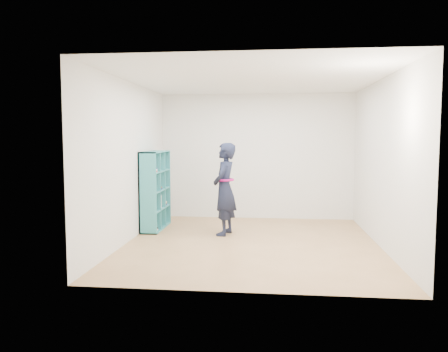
# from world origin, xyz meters

# --- Properties ---
(floor) EXTENTS (4.50, 4.50, 0.00)m
(floor) POSITION_xyz_m (0.00, 0.00, 0.00)
(floor) COLOR #997345
(floor) RESTS_ON ground
(ceiling) EXTENTS (4.50, 4.50, 0.00)m
(ceiling) POSITION_xyz_m (0.00, 0.00, 2.60)
(ceiling) COLOR white
(ceiling) RESTS_ON wall_back
(wall_left) EXTENTS (0.02, 4.50, 2.60)m
(wall_left) POSITION_xyz_m (-2.00, 0.00, 1.30)
(wall_left) COLOR silver
(wall_left) RESTS_ON floor
(wall_right) EXTENTS (0.02, 4.50, 2.60)m
(wall_right) POSITION_xyz_m (2.00, 0.00, 1.30)
(wall_right) COLOR silver
(wall_right) RESTS_ON floor
(wall_back) EXTENTS (4.00, 0.02, 2.60)m
(wall_back) POSITION_xyz_m (0.00, 2.25, 1.30)
(wall_back) COLOR silver
(wall_back) RESTS_ON floor
(wall_front) EXTENTS (4.00, 0.02, 2.60)m
(wall_front) POSITION_xyz_m (0.00, -2.25, 1.30)
(wall_front) COLOR silver
(wall_front) RESTS_ON floor
(bookshelf) EXTENTS (0.32, 1.08, 1.45)m
(bookshelf) POSITION_xyz_m (-1.86, 0.97, 0.71)
(bookshelf) COLOR teal
(bookshelf) RESTS_ON floor
(person) EXTENTS (0.49, 0.65, 1.61)m
(person) POSITION_xyz_m (-0.50, 0.59, 0.80)
(person) COLOR black
(person) RESTS_ON floor
(smartphone) EXTENTS (0.02, 0.10, 0.13)m
(smartphone) POSITION_xyz_m (-0.64, 0.71, 0.91)
(smartphone) COLOR silver
(smartphone) RESTS_ON person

